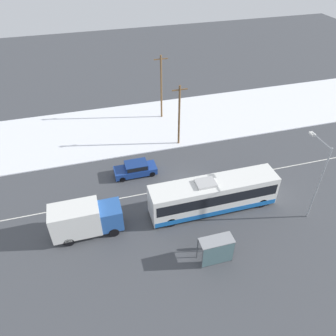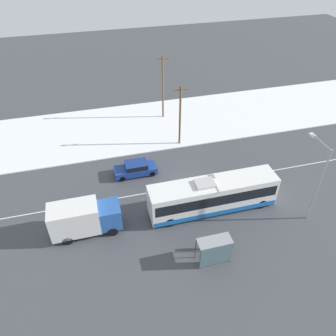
{
  "view_description": "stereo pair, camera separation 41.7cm",
  "coord_description": "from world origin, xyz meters",
  "px_view_note": "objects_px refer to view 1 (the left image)",
  "views": [
    {
      "loc": [
        -9.19,
        -24.39,
        22.73
      ],
      "look_at": [
        -1.8,
        1.74,
        1.4
      ],
      "focal_mm": 35.0,
      "sensor_mm": 36.0,
      "label": 1
    },
    {
      "loc": [
        -8.79,
        -24.5,
        22.73
      ],
      "look_at": [
        -1.8,
        1.74,
        1.4
      ],
      "focal_mm": 35.0,
      "sensor_mm": 36.0,
      "label": 2
    }
  ],
  "objects_px": {
    "city_bus": "(213,195)",
    "sedan_car": "(136,168)",
    "streetlamp": "(318,172)",
    "utility_pole_roadside": "(179,115)",
    "bus_shelter": "(217,249)",
    "pedestrian_at_stop": "(214,241)",
    "box_truck": "(85,219)",
    "utility_pole_snowlot": "(161,87)"
  },
  "relations": [
    {
      "from": "sedan_car",
      "to": "utility_pole_snowlot",
      "type": "distance_m",
      "value": 13.48
    },
    {
      "from": "sedan_car",
      "to": "streetlamp",
      "type": "relative_size",
      "value": 0.58
    },
    {
      "from": "streetlamp",
      "to": "utility_pole_roadside",
      "type": "relative_size",
      "value": 1.02
    },
    {
      "from": "utility_pole_roadside",
      "to": "utility_pole_snowlot",
      "type": "distance_m",
      "value": 7.02
    },
    {
      "from": "bus_shelter",
      "to": "streetlamp",
      "type": "height_order",
      "value": "streetlamp"
    },
    {
      "from": "city_bus",
      "to": "streetlamp",
      "type": "relative_size",
      "value": 1.55
    },
    {
      "from": "pedestrian_at_stop",
      "to": "streetlamp",
      "type": "distance_m",
      "value": 10.81
    },
    {
      "from": "streetlamp",
      "to": "utility_pole_snowlot",
      "type": "xyz_separation_m",
      "value": [
        -8.34,
        21.51,
        -0.41
      ]
    },
    {
      "from": "sedan_car",
      "to": "utility_pole_roadside",
      "type": "bearing_deg",
      "value": -144.28
    },
    {
      "from": "streetlamp",
      "to": "pedestrian_at_stop",
      "type": "bearing_deg",
      "value": -170.52
    },
    {
      "from": "utility_pole_roadside",
      "to": "pedestrian_at_stop",
      "type": "bearing_deg",
      "value": -96.67
    },
    {
      "from": "box_truck",
      "to": "sedan_car",
      "type": "bearing_deg",
      "value": 49.94
    },
    {
      "from": "box_truck",
      "to": "bus_shelter",
      "type": "xyz_separation_m",
      "value": [
        9.86,
        -6.03,
        -0.08
      ]
    },
    {
      "from": "streetlamp",
      "to": "utility_pole_snowlot",
      "type": "bearing_deg",
      "value": 111.19
    },
    {
      "from": "box_truck",
      "to": "bus_shelter",
      "type": "relative_size",
      "value": 2.21
    },
    {
      "from": "bus_shelter",
      "to": "streetlamp",
      "type": "relative_size",
      "value": 0.35
    },
    {
      "from": "pedestrian_at_stop",
      "to": "streetlamp",
      "type": "relative_size",
      "value": 0.21
    },
    {
      "from": "streetlamp",
      "to": "utility_pole_roadside",
      "type": "height_order",
      "value": "streetlamp"
    },
    {
      "from": "sedan_car",
      "to": "utility_pole_roadside",
      "type": "xyz_separation_m",
      "value": [
        6.27,
        4.51,
        3.19
      ]
    },
    {
      "from": "city_bus",
      "to": "bus_shelter",
      "type": "xyz_separation_m",
      "value": [
        -2.05,
        -5.88,
        -0.04
      ]
    },
    {
      "from": "city_bus",
      "to": "pedestrian_at_stop",
      "type": "distance_m",
      "value": 4.95
    },
    {
      "from": "sedan_car",
      "to": "streetlamp",
      "type": "xyz_separation_m",
      "value": [
        14.31,
        -10.01,
        4.13
      ]
    },
    {
      "from": "bus_shelter",
      "to": "utility_pole_snowlot",
      "type": "xyz_separation_m",
      "value": [
        1.93,
        24.46,
        2.88
      ]
    },
    {
      "from": "sedan_car",
      "to": "pedestrian_at_stop",
      "type": "bearing_deg",
      "value": 110.58
    },
    {
      "from": "box_truck",
      "to": "utility_pole_roadside",
      "type": "xyz_separation_m",
      "value": [
        12.09,
        11.43,
        2.27
      ]
    },
    {
      "from": "bus_shelter",
      "to": "streetlamp",
      "type": "xyz_separation_m",
      "value": [
        10.26,
        2.94,
        3.29
      ]
    },
    {
      "from": "utility_pole_snowlot",
      "to": "bus_shelter",
      "type": "bearing_deg",
      "value": -94.5
    },
    {
      "from": "pedestrian_at_stop",
      "to": "utility_pole_snowlot",
      "type": "relative_size",
      "value": 0.19
    },
    {
      "from": "utility_pole_snowlot",
      "to": "utility_pole_roadside",
      "type": "bearing_deg",
      "value": -87.51
    },
    {
      "from": "streetlamp",
      "to": "bus_shelter",
      "type": "bearing_deg",
      "value": -163.99
    },
    {
      "from": "sedan_car",
      "to": "bus_shelter",
      "type": "height_order",
      "value": "bus_shelter"
    },
    {
      "from": "streetlamp",
      "to": "utility_pole_roadside",
      "type": "bearing_deg",
      "value": 118.96
    },
    {
      "from": "pedestrian_at_stop",
      "to": "bus_shelter",
      "type": "height_order",
      "value": "bus_shelter"
    },
    {
      "from": "box_truck",
      "to": "streetlamp",
      "type": "xyz_separation_m",
      "value": [
        20.13,
        -3.08,
        3.21
      ]
    },
    {
      "from": "bus_shelter",
      "to": "sedan_car",
      "type": "bearing_deg",
      "value": 107.33
    },
    {
      "from": "city_bus",
      "to": "sedan_car",
      "type": "distance_m",
      "value": 9.37
    },
    {
      "from": "bus_shelter",
      "to": "streetlamp",
      "type": "distance_m",
      "value": 11.17
    },
    {
      "from": "city_bus",
      "to": "pedestrian_at_stop",
      "type": "xyz_separation_m",
      "value": [
        -1.71,
        -4.59,
        -0.71
      ]
    },
    {
      "from": "pedestrian_at_stop",
      "to": "city_bus",
      "type": "bearing_deg",
      "value": 69.58
    },
    {
      "from": "box_truck",
      "to": "sedan_car",
      "type": "xyz_separation_m",
      "value": [
        5.82,
        6.92,
        -0.92
      ]
    },
    {
      "from": "sedan_car",
      "to": "utility_pole_roadside",
      "type": "height_order",
      "value": "utility_pole_roadside"
    },
    {
      "from": "sedan_car",
      "to": "streetlamp",
      "type": "distance_m",
      "value": 17.94
    }
  ]
}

